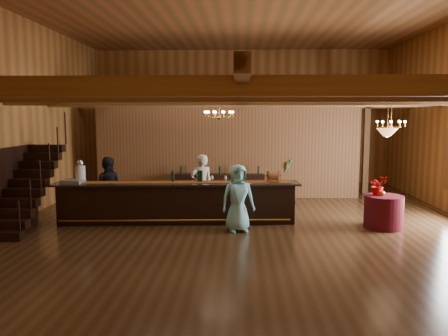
{
  "coord_description": "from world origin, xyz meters",
  "views": [
    {
      "loc": [
        -0.01,
        -11.43,
        2.81
      ],
      "look_at": [
        -0.49,
        0.74,
        1.34
      ],
      "focal_mm": 35.0,
      "sensor_mm": 36.0,
      "label": 1
    }
  ],
  "objects_px": {
    "pendant_lamp": "(387,132)",
    "beverage_dispenser": "(80,172)",
    "tasting_bar": "(177,202)",
    "chandelier_right": "(391,124)",
    "bartender": "(201,185)",
    "floor_plant": "(287,178)",
    "chandelier_left": "(219,114)",
    "staff_second": "(107,187)",
    "backbar_shelf": "(220,187)",
    "guest": "(238,198)",
    "raffle_drum": "(273,176)",
    "round_table": "(384,212)"
  },
  "relations": [
    {
      "from": "bartender",
      "to": "guest",
      "type": "bearing_deg",
      "value": 99.61
    },
    {
      "from": "beverage_dispenser",
      "to": "pendant_lamp",
      "type": "distance_m",
      "value": 7.84
    },
    {
      "from": "beverage_dispenser",
      "to": "bartender",
      "type": "height_order",
      "value": "bartender"
    },
    {
      "from": "tasting_bar",
      "to": "chandelier_right",
      "type": "bearing_deg",
      "value": 8.59
    },
    {
      "from": "beverage_dispenser",
      "to": "chandelier_right",
      "type": "height_order",
      "value": "chandelier_right"
    },
    {
      "from": "raffle_drum",
      "to": "bartender",
      "type": "height_order",
      "value": "bartender"
    },
    {
      "from": "guest",
      "to": "chandelier_left",
      "type": "bearing_deg",
      "value": 91.9
    },
    {
      "from": "tasting_bar",
      "to": "chandelier_left",
      "type": "distance_m",
      "value": 2.7
    },
    {
      "from": "tasting_bar",
      "to": "floor_plant",
      "type": "relative_size",
      "value": 4.89
    },
    {
      "from": "tasting_bar",
      "to": "backbar_shelf",
      "type": "bearing_deg",
      "value": 70.11
    },
    {
      "from": "chandelier_right",
      "to": "bartender",
      "type": "relative_size",
      "value": 0.46
    },
    {
      "from": "chandelier_left",
      "to": "guest",
      "type": "distance_m",
      "value": 2.73
    },
    {
      "from": "tasting_bar",
      "to": "staff_second",
      "type": "xyz_separation_m",
      "value": [
        -2.06,
        0.69,
        0.29
      ]
    },
    {
      "from": "tasting_bar",
      "to": "staff_second",
      "type": "bearing_deg",
      "value": 157.77
    },
    {
      "from": "chandelier_left",
      "to": "guest",
      "type": "relative_size",
      "value": 0.49
    },
    {
      "from": "raffle_drum",
      "to": "floor_plant",
      "type": "bearing_deg",
      "value": 78.48
    },
    {
      "from": "beverage_dispenser",
      "to": "staff_second",
      "type": "height_order",
      "value": "beverage_dispenser"
    },
    {
      "from": "backbar_shelf",
      "to": "round_table",
      "type": "relative_size",
      "value": 3.15
    },
    {
      "from": "pendant_lamp",
      "to": "guest",
      "type": "height_order",
      "value": "pendant_lamp"
    },
    {
      "from": "tasting_bar",
      "to": "beverage_dispenser",
      "type": "xyz_separation_m",
      "value": [
        -2.52,
        -0.11,
        0.81
      ]
    },
    {
      "from": "beverage_dispenser",
      "to": "raffle_drum",
      "type": "distance_m",
      "value": 5.04
    },
    {
      "from": "bartender",
      "to": "floor_plant",
      "type": "height_order",
      "value": "bartender"
    },
    {
      "from": "chandelier_right",
      "to": "backbar_shelf",
      "type": "bearing_deg",
      "value": 157.72
    },
    {
      "from": "pendant_lamp",
      "to": "beverage_dispenser",
      "type": "bearing_deg",
      "value": 178.1
    },
    {
      "from": "tasting_bar",
      "to": "pendant_lamp",
      "type": "relative_size",
      "value": 7.16
    },
    {
      "from": "chandelier_left",
      "to": "tasting_bar",
      "type": "bearing_deg",
      "value": -138.68
    },
    {
      "from": "tasting_bar",
      "to": "guest",
      "type": "xyz_separation_m",
      "value": [
        1.6,
        -0.82,
        0.28
      ]
    },
    {
      "from": "bartender",
      "to": "floor_plant",
      "type": "distance_m",
      "value": 4.05
    },
    {
      "from": "backbar_shelf",
      "to": "staff_second",
      "type": "xyz_separation_m",
      "value": [
        -3.02,
        -2.61,
        0.41
      ]
    },
    {
      "from": "beverage_dispenser",
      "to": "pendant_lamp",
      "type": "height_order",
      "value": "pendant_lamp"
    },
    {
      "from": "bartender",
      "to": "staff_second",
      "type": "bearing_deg",
      "value": -20.9
    },
    {
      "from": "tasting_bar",
      "to": "chandelier_right",
      "type": "relative_size",
      "value": 8.06
    },
    {
      "from": "round_table",
      "to": "bartender",
      "type": "relative_size",
      "value": 0.55
    },
    {
      "from": "raffle_drum",
      "to": "floor_plant",
      "type": "distance_m",
      "value": 3.82
    },
    {
      "from": "beverage_dispenser",
      "to": "bartender",
      "type": "distance_m",
      "value": 3.25
    },
    {
      "from": "tasting_bar",
      "to": "pendant_lamp",
      "type": "xyz_separation_m",
      "value": [
        5.25,
        -0.37,
        1.86
      ]
    },
    {
      "from": "beverage_dispenser",
      "to": "guest",
      "type": "height_order",
      "value": "beverage_dispenser"
    },
    {
      "from": "beverage_dispenser",
      "to": "guest",
      "type": "distance_m",
      "value": 4.22
    },
    {
      "from": "beverage_dispenser",
      "to": "chandelier_left",
      "type": "bearing_deg",
      "value": 16.21
    },
    {
      "from": "tasting_bar",
      "to": "beverage_dispenser",
      "type": "bearing_deg",
      "value": 178.81
    },
    {
      "from": "chandelier_left",
      "to": "pendant_lamp",
      "type": "bearing_deg",
      "value": -17.18
    },
    {
      "from": "round_table",
      "to": "staff_second",
      "type": "distance_m",
      "value": 7.4
    },
    {
      "from": "chandelier_left",
      "to": "chandelier_right",
      "type": "distance_m",
      "value": 4.85
    },
    {
      "from": "chandelier_left",
      "to": "staff_second",
      "type": "height_order",
      "value": "chandelier_left"
    },
    {
      "from": "beverage_dispenser",
      "to": "bartender",
      "type": "xyz_separation_m",
      "value": [
        3.08,
        0.9,
        -0.49
      ]
    },
    {
      "from": "guest",
      "to": "staff_second",
      "type": "bearing_deg",
      "value": 142.06
    },
    {
      "from": "staff_second",
      "to": "guest",
      "type": "xyz_separation_m",
      "value": [
        3.67,
        -1.52,
        -0.01
      ]
    },
    {
      "from": "tasting_bar",
      "to": "chandelier_right",
      "type": "height_order",
      "value": "chandelier_right"
    },
    {
      "from": "backbar_shelf",
      "to": "floor_plant",
      "type": "height_order",
      "value": "floor_plant"
    },
    {
      "from": "chandelier_right",
      "to": "staff_second",
      "type": "relative_size",
      "value": 0.48
    }
  ]
}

